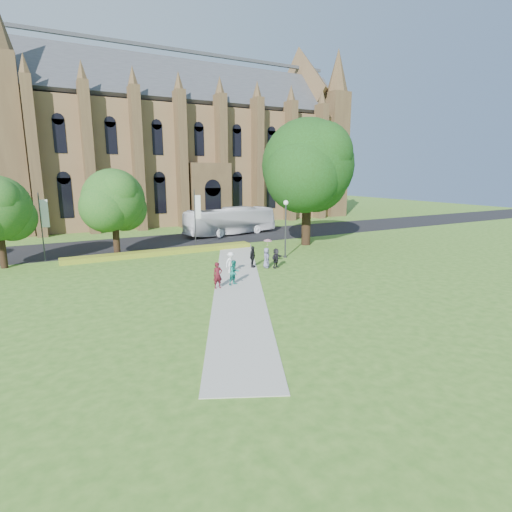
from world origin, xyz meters
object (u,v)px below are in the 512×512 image
streetlamp (286,222)px  pedestrian_0 (218,275)px  tour_coach (230,221)px  large_tree (308,166)px

streetlamp → pedestrian_0: size_ratio=2.94×
streetlamp → tour_coach: 15.06m
streetlamp → large_tree: 8.73m
pedestrian_0 → tour_coach: bearing=62.4°
streetlamp → large_tree: large_tree is taller
streetlamp → pedestrian_0: bearing=-146.0°
pedestrian_0 → streetlamp: bearing=33.3°
large_tree → pedestrian_0: 19.89m
streetlamp → pedestrian_0: 11.60m
streetlamp → tour_coach: bearing=84.7°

